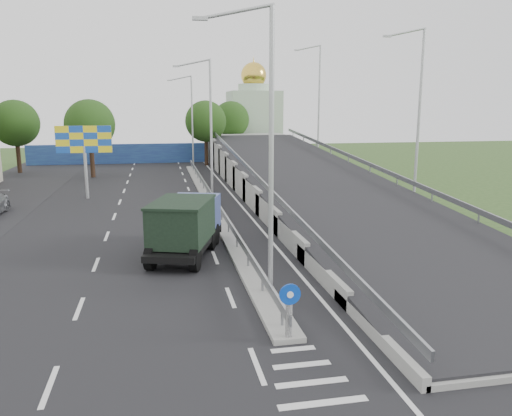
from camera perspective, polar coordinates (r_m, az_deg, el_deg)
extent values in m
plane|color=#2D4C1E|center=(13.56, 6.25, -19.13)|extent=(160.00, 160.00, 0.00)
cube|color=black|center=(31.87, -9.75, -1.14)|extent=(26.00, 90.00, 0.04)
cube|color=gray|center=(35.94, -5.14, 0.58)|extent=(1.00, 44.00, 0.20)
cube|color=gray|center=(38.80, 13.22, 4.50)|extent=(0.10, 50.00, 0.32)
cube|color=gray|center=(35.97, -0.76, 4.27)|extent=(0.10, 50.00, 0.32)
cube|color=gray|center=(35.82, -5.16, 1.60)|extent=(0.08, 44.00, 0.32)
cylinder|color=gray|center=(35.86, -5.16, 1.21)|extent=(0.09, 0.09, 0.60)
cylinder|color=black|center=(15.07, 3.78, -12.37)|extent=(0.20, 0.20, 1.20)
cylinder|color=#0C3FBF|center=(14.71, 3.90, -9.82)|extent=(0.64, 0.05, 0.64)
cylinder|color=white|center=(14.69, 3.93, -9.86)|extent=(0.20, 0.03, 0.20)
cylinder|color=#B2B5B7|center=(17.62, 1.75, 5.99)|extent=(0.18, 0.18, 10.00)
cylinder|color=#B2B5B7|center=(17.58, -2.25, 21.52)|extent=(2.57, 0.12, 0.66)
cube|color=#B2B5B7|center=(17.40, -6.42, 20.73)|extent=(0.50, 0.18, 0.12)
cylinder|color=#B2B5B7|center=(37.35, -5.15, 8.88)|extent=(0.18, 0.18, 10.00)
cylinder|color=#B2B5B7|center=(37.33, -7.19, 16.14)|extent=(2.57, 0.12, 0.66)
cube|color=#B2B5B7|center=(37.24, -9.10, 15.71)|extent=(0.50, 0.18, 0.12)
cylinder|color=#B2B5B7|center=(57.26, -7.29, 9.74)|extent=(0.18, 0.18, 10.00)
cylinder|color=#B2B5B7|center=(57.25, -8.65, 14.46)|extent=(2.57, 0.12, 0.66)
cube|color=#B2B5B7|center=(57.19, -9.88, 14.18)|extent=(0.50, 0.18, 0.12)
cube|color=navy|center=(63.36, -11.48, 6.15)|extent=(30.00, 0.50, 2.40)
cube|color=#B2CCAD|center=(72.43, -0.27, 9.64)|extent=(7.00, 7.00, 9.00)
cylinder|color=#B2CCAD|center=(72.44, -0.27, 13.59)|extent=(4.40, 4.40, 1.00)
sphere|color=gold|center=(72.52, -0.27, 14.94)|extent=(3.60, 3.60, 3.60)
cone|color=gold|center=(72.67, -0.28, 16.51)|extent=(0.30, 0.30, 1.20)
cylinder|color=#B2B5B7|center=(39.78, -18.85, 3.84)|extent=(0.24, 0.24, 4.00)
cube|color=yellow|center=(39.55, -19.09, 7.43)|extent=(4.00, 0.20, 2.00)
cylinder|color=black|center=(51.74, -18.23, 5.53)|extent=(0.44, 0.44, 4.00)
sphere|color=#1E3C10|center=(51.53, -18.46, 9.06)|extent=(4.80, 4.80, 4.80)
cylinder|color=black|center=(59.57, -5.70, 6.76)|extent=(0.44, 0.44, 4.00)
sphere|color=#1E3C10|center=(59.39, -5.76, 9.84)|extent=(4.80, 4.80, 4.80)
cylinder|color=black|center=(58.13, -25.52, 5.58)|extent=(0.44, 0.44, 4.00)
sphere|color=#1E3C10|center=(57.95, -25.80, 8.73)|extent=(4.80, 4.80, 4.80)
cylinder|color=black|center=(66.98, -2.85, 7.33)|extent=(0.44, 0.44, 4.00)
sphere|color=#1E3C10|center=(66.82, -2.87, 10.07)|extent=(4.80, 4.80, 4.80)
cylinder|color=black|center=(25.87, -9.00, -2.85)|extent=(0.65, 1.13, 1.07)
cylinder|color=black|center=(25.43, -4.76, -3.00)|extent=(0.65, 1.13, 1.07)
cylinder|color=black|center=(25.05, -9.53, -3.35)|extent=(0.65, 1.13, 1.07)
cylinder|color=black|center=(24.59, -5.15, -3.51)|extent=(0.65, 1.13, 1.07)
cylinder|color=black|center=(21.92, -11.96, -5.60)|extent=(0.65, 1.13, 1.07)
cylinder|color=black|center=(21.40, -6.97, -5.86)|extent=(0.65, 1.13, 1.07)
cube|color=black|center=(23.67, -8.04, -3.81)|extent=(3.95, 6.44, 0.29)
cube|color=navy|center=(25.61, -6.84, -0.36)|extent=(2.61, 2.16, 1.66)
cube|color=black|center=(26.24, -6.49, 0.91)|extent=(1.78, 0.61, 0.68)
cube|color=black|center=(26.62, -6.38, -2.15)|extent=(2.18, 0.81, 0.49)
cube|color=black|center=(22.86, -8.47, -1.60)|extent=(3.34, 4.24, 1.75)
cube|color=black|center=(22.67, -8.54, 0.68)|extent=(3.47, 4.36, 0.12)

